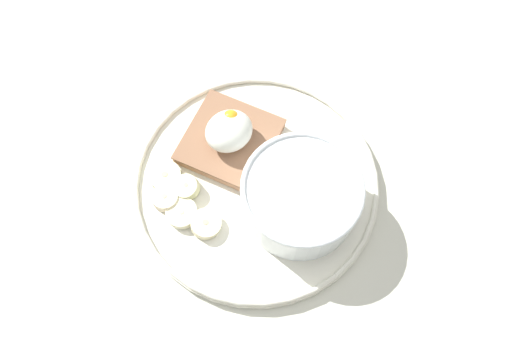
{
  "coord_description": "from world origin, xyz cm",
  "views": [
    {
      "loc": [
        -12.89,
        -16.78,
        54.81
      ],
      "look_at": [
        0.0,
        0.0,
        5.0
      ],
      "focal_mm": 35.0,
      "sensor_mm": 36.0,
      "label": 1
    }
  ],
  "objects_px": {
    "banana_slice_front": "(187,187)",
    "banana_slice_left": "(182,213)",
    "poached_egg": "(229,130)",
    "banana_slice_right": "(165,198)",
    "toast_slice": "(230,141)",
    "banana_slice_inner": "(165,176)",
    "banana_slice_back": "(206,224)",
    "oatmeal_bowl": "(301,197)"
  },
  "relations": [
    {
      "from": "banana_slice_back",
      "to": "banana_slice_right",
      "type": "distance_m",
      "value": 0.05
    },
    {
      "from": "toast_slice",
      "to": "poached_egg",
      "type": "relative_size",
      "value": 2.46
    },
    {
      "from": "toast_slice",
      "to": "banana_slice_front",
      "type": "xyz_separation_m",
      "value": [
        -0.07,
        -0.02,
        -0.0
      ]
    },
    {
      "from": "toast_slice",
      "to": "banana_slice_back",
      "type": "xyz_separation_m",
      "value": [
        -0.08,
        -0.06,
        -0.0
      ]
    },
    {
      "from": "oatmeal_bowl",
      "to": "toast_slice",
      "type": "relative_size",
      "value": 0.95
    },
    {
      "from": "toast_slice",
      "to": "banana_slice_front",
      "type": "relative_size",
      "value": 3.79
    },
    {
      "from": "poached_egg",
      "to": "banana_slice_left",
      "type": "xyz_separation_m",
      "value": [
        -0.09,
        -0.04,
        -0.03
      ]
    },
    {
      "from": "toast_slice",
      "to": "poached_egg",
      "type": "xyz_separation_m",
      "value": [
        0.0,
        0.0,
        0.02
      ]
    },
    {
      "from": "oatmeal_bowl",
      "to": "toast_slice",
      "type": "bearing_deg",
      "value": 97.86
    },
    {
      "from": "banana_slice_left",
      "to": "banana_slice_inner",
      "type": "height_order",
      "value": "same"
    },
    {
      "from": "banana_slice_right",
      "to": "banana_slice_inner",
      "type": "distance_m",
      "value": 0.03
    },
    {
      "from": "banana_slice_left",
      "to": "banana_slice_right",
      "type": "height_order",
      "value": "banana_slice_right"
    },
    {
      "from": "oatmeal_bowl",
      "to": "poached_egg",
      "type": "height_order",
      "value": "oatmeal_bowl"
    },
    {
      "from": "poached_egg",
      "to": "banana_slice_front",
      "type": "xyz_separation_m",
      "value": [
        -0.07,
        -0.02,
        -0.03
      ]
    },
    {
      "from": "poached_egg",
      "to": "banana_slice_front",
      "type": "bearing_deg",
      "value": -166.76
    },
    {
      "from": "toast_slice",
      "to": "banana_slice_inner",
      "type": "height_order",
      "value": "toast_slice"
    },
    {
      "from": "oatmeal_bowl",
      "to": "banana_slice_back",
      "type": "relative_size",
      "value": 2.73
    },
    {
      "from": "toast_slice",
      "to": "poached_egg",
      "type": "distance_m",
      "value": 0.02
    },
    {
      "from": "toast_slice",
      "to": "banana_slice_back",
      "type": "height_order",
      "value": "toast_slice"
    },
    {
      "from": "banana_slice_front",
      "to": "banana_slice_back",
      "type": "xyz_separation_m",
      "value": [
        -0.01,
        -0.05,
        -0.0
      ]
    },
    {
      "from": "poached_egg",
      "to": "banana_slice_right",
      "type": "relative_size",
      "value": 1.82
    },
    {
      "from": "poached_egg",
      "to": "banana_slice_right",
      "type": "bearing_deg",
      "value": -172.65
    },
    {
      "from": "banana_slice_left",
      "to": "banana_slice_right",
      "type": "relative_size",
      "value": 1.47
    },
    {
      "from": "poached_egg",
      "to": "banana_slice_left",
      "type": "relative_size",
      "value": 1.24
    },
    {
      "from": "banana_slice_back",
      "to": "banana_slice_right",
      "type": "xyz_separation_m",
      "value": [
        -0.02,
        0.05,
        0.0
      ]
    },
    {
      "from": "banana_slice_back",
      "to": "banana_slice_right",
      "type": "relative_size",
      "value": 1.55
    },
    {
      "from": "banana_slice_front",
      "to": "banana_slice_left",
      "type": "distance_m",
      "value": 0.03
    },
    {
      "from": "oatmeal_bowl",
      "to": "banana_slice_back",
      "type": "distance_m",
      "value": 0.11
    },
    {
      "from": "toast_slice",
      "to": "banana_slice_inner",
      "type": "xyz_separation_m",
      "value": [
        -0.08,
        0.01,
        -0.0
      ]
    },
    {
      "from": "oatmeal_bowl",
      "to": "poached_egg",
      "type": "xyz_separation_m",
      "value": [
        -0.01,
        0.11,
        0.0
      ]
    },
    {
      "from": "banana_slice_inner",
      "to": "banana_slice_front",
      "type": "bearing_deg",
      "value": -66.91
    },
    {
      "from": "toast_slice",
      "to": "banana_slice_right",
      "type": "bearing_deg",
      "value": -172.94
    },
    {
      "from": "banana_slice_front",
      "to": "banana_slice_inner",
      "type": "xyz_separation_m",
      "value": [
        -0.01,
        0.03,
        -0.0
      ]
    },
    {
      "from": "toast_slice",
      "to": "banana_slice_left",
      "type": "relative_size",
      "value": 3.04
    },
    {
      "from": "banana_slice_front",
      "to": "oatmeal_bowl",
      "type": "bearing_deg",
      "value": -46.38
    },
    {
      "from": "banana_slice_front",
      "to": "banana_slice_back",
      "type": "relative_size",
      "value": 0.76
    },
    {
      "from": "oatmeal_bowl",
      "to": "banana_slice_right",
      "type": "distance_m",
      "value": 0.15
    },
    {
      "from": "poached_egg",
      "to": "banana_slice_right",
      "type": "xyz_separation_m",
      "value": [
        -0.1,
        -0.01,
        -0.03
      ]
    },
    {
      "from": "banana_slice_inner",
      "to": "banana_slice_back",
      "type": "bearing_deg",
      "value": -87.07
    },
    {
      "from": "banana_slice_inner",
      "to": "poached_egg",
      "type": "bearing_deg",
      "value": -6.46
    },
    {
      "from": "oatmeal_bowl",
      "to": "banana_slice_front",
      "type": "bearing_deg",
      "value": 133.62
    },
    {
      "from": "banana_slice_front",
      "to": "banana_slice_right",
      "type": "relative_size",
      "value": 1.18
    }
  ]
}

